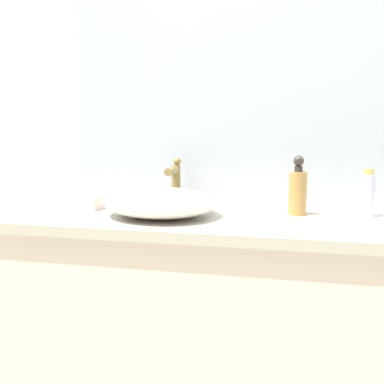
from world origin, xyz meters
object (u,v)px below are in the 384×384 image
(sink_basin, at_px, (161,202))
(folded_hand_towel, at_px, (75,201))
(soap_dispenser, at_px, (298,190))
(lotion_bottle, at_px, (367,194))

(sink_basin, xyz_separation_m, folded_hand_towel, (-0.36, 0.09, -0.02))
(soap_dispenser, bearing_deg, lotion_bottle, 4.48)
(sink_basin, distance_m, lotion_bottle, 0.68)
(sink_basin, height_order, soap_dispenser, soap_dispenser)
(sink_basin, bearing_deg, folded_hand_towel, 165.86)
(sink_basin, distance_m, soap_dispenser, 0.46)
(sink_basin, height_order, folded_hand_towel, sink_basin)
(sink_basin, distance_m, folded_hand_towel, 0.37)
(soap_dispenser, xyz_separation_m, folded_hand_towel, (-0.80, -0.03, -0.06))
(sink_basin, relative_size, soap_dispenser, 1.91)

